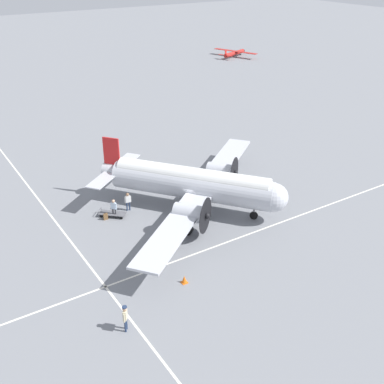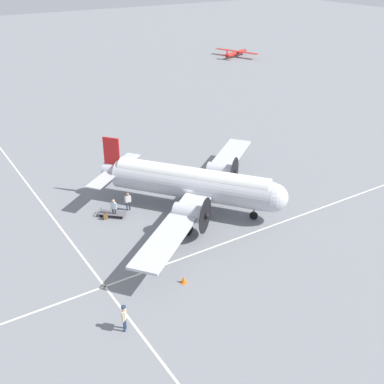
{
  "view_description": "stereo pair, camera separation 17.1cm",
  "coord_description": "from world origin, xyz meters",
  "px_view_note": "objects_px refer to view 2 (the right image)",
  "views": [
    {
      "loc": [
        -20.27,
        -31.5,
        20.7
      ],
      "look_at": [
        0.0,
        0.0,
        1.64
      ],
      "focal_mm": 45.0,
      "sensor_mm": 36.0,
      "label": 1
    },
    {
      "loc": [
        -20.13,
        -31.59,
        20.7
      ],
      "look_at": [
        0.0,
        0.0,
        1.64
      ],
      "focal_mm": 45.0,
      "sensor_mm": 36.0,
      "label": 2
    }
  ],
  "objects_px": {
    "crew_foreground": "(124,315)",
    "suitcase_near_door": "(106,216)",
    "baggage_cart": "(112,213)",
    "passenger_boarding": "(114,206)",
    "traffic_cone": "(184,279)",
    "airliner_main": "(197,184)",
    "light_aircraft_distant": "(236,53)",
    "ramp_agent": "(128,200)"
  },
  "relations": [
    {
      "from": "crew_foreground",
      "to": "suitcase_near_door",
      "type": "bearing_deg",
      "value": 21.69
    },
    {
      "from": "baggage_cart",
      "to": "crew_foreground",
      "type": "bearing_deg",
      "value": -68.52
    },
    {
      "from": "passenger_boarding",
      "to": "traffic_cone",
      "type": "xyz_separation_m",
      "value": [
        0.24,
        -10.99,
        -0.76
      ]
    },
    {
      "from": "passenger_boarding",
      "to": "suitcase_near_door",
      "type": "height_order",
      "value": "passenger_boarding"
    },
    {
      "from": "airliner_main",
      "to": "light_aircraft_distant",
      "type": "bearing_deg",
      "value": 102.17
    },
    {
      "from": "passenger_boarding",
      "to": "baggage_cart",
      "type": "xyz_separation_m",
      "value": [
        -0.11,
        0.22,
        -0.75
      ]
    },
    {
      "from": "airliner_main",
      "to": "passenger_boarding",
      "type": "height_order",
      "value": "airliner_main"
    },
    {
      "from": "light_aircraft_distant",
      "to": "airliner_main",
      "type": "bearing_deg",
      "value": -150.62
    },
    {
      "from": "crew_foreground",
      "to": "passenger_boarding",
      "type": "height_order",
      "value": "crew_foreground"
    },
    {
      "from": "ramp_agent",
      "to": "suitcase_near_door",
      "type": "bearing_deg",
      "value": -157.51
    },
    {
      "from": "crew_foreground",
      "to": "ramp_agent",
      "type": "xyz_separation_m",
      "value": [
        6.72,
        13.43,
        -0.09
      ]
    },
    {
      "from": "crew_foreground",
      "to": "traffic_cone",
      "type": "relative_size",
      "value": 3.17
    },
    {
      "from": "suitcase_near_door",
      "to": "baggage_cart",
      "type": "bearing_deg",
      "value": 18.39
    },
    {
      "from": "passenger_boarding",
      "to": "airliner_main",
      "type": "bearing_deg",
      "value": 29.86
    },
    {
      "from": "airliner_main",
      "to": "crew_foreground",
      "type": "bearing_deg",
      "value": -86.59
    },
    {
      "from": "traffic_cone",
      "to": "airliner_main",
      "type": "bearing_deg",
      "value": 52.17
    },
    {
      "from": "light_aircraft_distant",
      "to": "ramp_agent",
      "type": "bearing_deg",
      "value": -155.58
    },
    {
      "from": "passenger_boarding",
      "to": "light_aircraft_distant",
      "type": "xyz_separation_m",
      "value": [
        50.19,
        48.83,
        -0.21
      ]
    },
    {
      "from": "traffic_cone",
      "to": "baggage_cart",
      "type": "bearing_deg",
      "value": 91.76
    },
    {
      "from": "airliner_main",
      "to": "baggage_cart",
      "type": "xyz_separation_m",
      "value": [
        -6.8,
        2.89,
        -2.22
      ]
    },
    {
      "from": "ramp_agent",
      "to": "light_aircraft_distant",
      "type": "bearing_deg",
      "value": 56.98
    },
    {
      "from": "crew_foreground",
      "to": "ramp_agent",
      "type": "relative_size",
      "value": 1.06
    },
    {
      "from": "passenger_boarding",
      "to": "crew_foreground",
      "type": "bearing_deg",
      "value": -60.06
    },
    {
      "from": "ramp_agent",
      "to": "baggage_cart",
      "type": "relative_size",
      "value": 0.73
    },
    {
      "from": "suitcase_near_door",
      "to": "traffic_cone",
      "type": "distance_m",
      "value": 11.02
    },
    {
      "from": "airliner_main",
      "to": "suitcase_near_door",
      "type": "xyz_separation_m",
      "value": [
        -7.52,
        2.65,
        -2.19
      ]
    },
    {
      "from": "ramp_agent",
      "to": "traffic_cone",
      "type": "relative_size",
      "value": 2.98
    },
    {
      "from": "passenger_boarding",
      "to": "ramp_agent",
      "type": "relative_size",
      "value": 0.98
    },
    {
      "from": "baggage_cart",
      "to": "ramp_agent",
      "type": "bearing_deg",
      "value": 49.18
    },
    {
      "from": "suitcase_near_door",
      "to": "baggage_cart",
      "type": "relative_size",
      "value": 0.27
    },
    {
      "from": "airliner_main",
      "to": "ramp_agent",
      "type": "xyz_separation_m",
      "value": [
        -5.16,
        3.08,
        -1.45
      ]
    },
    {
      "from": "ramp_agent",
      "to": "traffic_cone",
      "type": "bearing_deg",
      "value": -84.36
    },
    {
      "from": "crew_foreground",
      "to": "suitcase_near_door",
      "type": "height_order",
      "value": "crew_foreground"
    },
    {
      "from": "passenger_boarding",
      "to": "traffic_cone",
      "type": "distance_m",
      "value": 11.02
    },
    {
      "from": "crew_foreground",
      "to": "baggage_cart",
      "type": "xyz_separation_m",
      "value": [
        5.08,
        13.24,
        -0.86
      ]
    },
    {
      "from": "ramp_agent",
      "to": "traffic_cone",
      "type": "distance_m",
      "value": 11.5
    },
    {
      "from": "baggage_cart",
      "to": "light_aircraft_distant",
      "type": "bearing_deg",
      "value": 86.48
    },
    {
      "from": "airliner_main",
      "to": "light_aircraft_distant",
      "type": "relative_size",
      "value": 2.14
    },
    {
      "from": "baggage_cart",
      "to": "passenger_boarding",
      "type": "bearing_deg",
      "value": -21.26
    },
    {
      "from": "passenger_boarding",
      "to": "ramp_agent",
      "type": "xyz_separation_m",
      "value": [
        1.53,
        0.41,
        0.02
      ]
    },
    {
      "from": "baggage_cart",
      "to": "light_aircraft_distant",
      "type": "xyz_separation_m",
      "value": [
        50.29,
        48.61,
        0.55
      ]
    },
    {
      "from": "airliner_main",
      "to": "traffic_cone",
      "type": "xyz_separation_m",
      "value": [
        -6.46,
        -8.32,
        -2.23
      ]
    }
  ]
}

